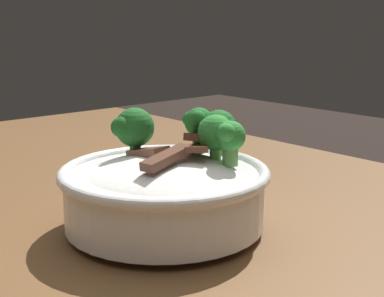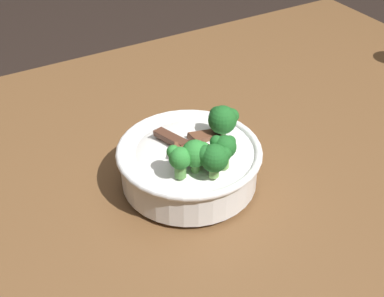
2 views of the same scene
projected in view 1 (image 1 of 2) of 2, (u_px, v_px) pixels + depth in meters
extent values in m
cube|color=brown|center=(110.00, 248.00, 0.62)|extent=(1.37, 0.93, 0.06)
cube|color=brown|center=(113.00, 284.00, 1.41)|extent=(0.08, 0.08, 0.75)
cylinder|color=white|center=(165.00, 227.00, 0.60)|extent=(0.10, 0.10, 0.01)
cylinder|color=white|center=(165.00, 198.00, 0.59)|extent=(0.21, 0.21, 0.06)
torus|color=white|center=(164.00, 172.00, 0.58)|extent=(0.22, 0.22, 0.01)
ellipsoid|color=white|center=(164.00, 184.00, 0.59)|extent=(0.18, 0.18, 0.05)
cube|color=brown|center=(148.00, 153.00, 0.60)|extent=(0.05, 0.02, 0.02)
cube|color=brown|center=(193.00, 148.00, 0.60)|extent=(0.08, 0.07, 0.02)
cube|color=#563323|center=(167.00, 157.00, 0.55)|extent=(0.03, 0.07, 0.02)
cube|color=#563323|center=(199.00, 138.00, 0.62)|extent=(0.04, 0.05, 0.02)
cylinder|color=#7AB256|center=(219.00, 147.00, 0.63)|extent=(0.01, 0.01, 0.02)
sphere|color=#1E6023|center=(219.00, 128.00, 0.62)|extent=(0.04, 0.04, 0.04)
sphere|color=#1E6023|center=(212.00, 123.00, 0.63)|extent=(0.02, 0.02, 0.02)
sphere|color=#1E6023|center=(219.00, 126.00, 0.61)|extent=(0.03, 0.03, 0.03)
cylinder|color=#5B9947|center=(230.00, 156.00, 0.58)|extent=(0.02, 0.02, 0.02)
sphere|color=#2D8433|center=(231.00, 136.00, 0.58)|extent=(0.03, 0.03, 0.03)
sphere|color=#2D8433|center=(220.00, 134.00, 0.58)|extent=(0.02, 0.02, 0.02)
sphere|color=#2D8433|center=(226.00, 133.00, 0.57)|extent=(0.02, 0.02, 0.02)
cylinder|color=#6BA84C|center=(199.00, 142.00, 0.64)|extent=(0.01, 0.01, 0.02)
sphere|color=#1E6023|center=(199.00, 122.00, 0.63)|extent=(0.03, 0.03, 0.03)
sphere|color=#1E6023|center=(190.00, 119.00, 0.64)|extent=(0.02, 0.02, 0.02)
sphere|color=#1E6023|center=(198.00, 119.00, 0.62)|extent=(0.02, 0.02, 0.02)
cylinder|color=#5B9947|center=(215.00, 153.00, 0.60)|extent=(0.01, 0.01, 0.02)
sphere|color=#2D8433|center=(216.00, 133.00, 0.59)|extent=(0.04, 0.04, 0.04)
sphere|color=#2D8433|center=(207.00, 127.00, 0.60)|extent=(0.02, 0.02, 0.02)
sphere|color=#2D8433|center=(211.00, 132.00, 0.59)|extent=(0.02, 0.02, 0.02)
cylinder|color=#5B9947|center=(133.00, 147.00, 0.63)|extent=(0.01, 0.01, 0.02)
sphere|color=#1E6023|center=(132.00, 127.00, 0.62)|extent=(0.04, 0.04, 0.04)
sphere|color=#1E6023|center=(121.00, 127.00, 0.63)|extent=(0.02, 0.02, 0.02)
sphere|color=#1E6023|center=(123.00, 127.00, 0.61)|extent=(0.02, 0.02, 0.02)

